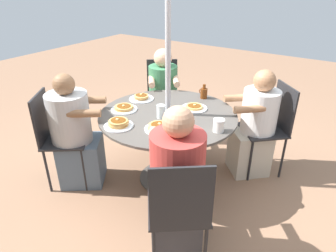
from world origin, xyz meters
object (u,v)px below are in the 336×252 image
diner_west (177,191)px  syrup_bottle (204,93)px  patio_chair_west (179,208)px  pancake_plate_c (124,108)px  diner_north (255,128)px  pancake_plate_e (119,124)px  patio_chair_east (163,92)px  patio_chair_north (271,124)px  pancake_plate_d (141,98)px  patio_table (168,128)px  diner_south (76,137)px  drinking_glass_a (161,111)px  pancake_plate_a (194,107)px  coffee_cup (219,125)px  pancake_plate_b (159,127)px  patio_chair_south (56,134)px  diner_east (163,99)px

diner_west → syrup_bottle: size_ratio=7.98×
patio_chair_west → pancake_plate_c: 1.27m
diner_north → pancake_plate_e: (0.86, 1.05, 0.25)m
pancake_plate_e → patio_chair_east: bearing=-71.4°
patio_chair_north → patio_chair_west: 1.56m
diner_north → patio_chair_north: bearing=-90.0°
patio_chair_west → pancake_plate_d: patio_chair_west is taller
patio_table → diner_south: size_ratio=1.14×
diner_north → drinking_glass_a: bearing=94.1°
pancake_plate_e → pancake_plate_c: bearing=-56.3°
diner_north → pancake_plate_a: 0.67m
coffee_cup → diner_north: bearing=-99.5°
pancake_plate_a → patio_chair_west: bearing=114.9°
patio_chair_north → pancake_plate_c: bearing=83.8°
patio_chair_west → coffee_cup: (0.11, -0.78, 0.24)m
diner_south → diner_west: 1.27m
patio_chair_north → pancake_plate_b: 1.24m
pancake_plate_a → drinking_glass_a: drinking_glass_a is taller
patio_chair_west → pancake_plate_a: (0.50, -1.08, 0.20)m
diner_west → pancake_plate_c: bearing=112.4°
patio_chair_west → drinking_glass_a: size_ratio=7.81×
patio_chair_north → pancake_plate_e: size_ratio=3.74×
patio_table → drinking_glass_a: bearing=84.8°
patio_chair_north → patio_chair_south: (1.63, 1.34, 0.00)m
coffee_cup → pancake_plate_e: bearing=27.6°
pancake_plate_b → patio_chair_south: bearing=18.1°
diner_north → diner_south: 1.77m
diner_west → pancake_plate_c: 1.11m
syrup_bottle → diner_east: bearing=-15.1°
diner_south → patio_chair_west: diner_south is taller
patio_table → patio_chair_north: patio_chair_north is taller
diner_south → pancake_plate_a: 1.17m
patio_chair_north → pancake_plate_b: size_ratio=3.74×
patio_chair_east → drinking_glass_a: bearing=86.5°
patio_table → diner_west: bearing=127.5°
pancake_plate_b → patio_chair_west: bearing=134.8°
diner_west → drinking_glass_a: bearing=94.9°
diner_north → drinking_glass_a: (0.66, 0.70, 0.29)m
diner_south → patio_table: bearing=90.0°
pancake_plate_a → syrup_bottle: syrup_bottle is taller
diner_north → patio_chair_west: (0.00, 1.44, 0.04)m
patio_chair_west → patio_chair_north: bearing=47.6°
patio_chair_south → diner_west: (-1.40, 0.08, 0.00)m
coffee_cup → pancake_plate_a: bearing=-37.0°
patio_chair_east → diner_west: size_ratio=0.79×
patio_chair_east → pancake_plate_b: bearing=86.0°
diner_west → drinking_glass_a: diner_west is taller
patio_chair_north → diner_west: (0.24, 1.42, 0.00)m
pancake_plate_e → syrup_bottle: bearing=-107.0°
diner_east → drinking_glass_a: diner_east is taller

